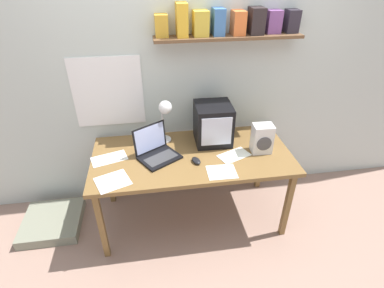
# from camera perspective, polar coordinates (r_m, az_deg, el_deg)

# --- Properties ---
(ground_plane) EXTENTS (12.00, 12.00, 0.00)m
(ground_plane) POSITION_cam_1_polar(r_m,az_deg,el_deg) (2.98, 0.00, -13.44)
(ground_plane) COLOR gray
(back_wall) EXTENTS (5.60, 0.24, 2.60)m
(back_wall) POSITION_cam_1_polar(r_m,az_deg,el_deg) (2.66, -1.41, 14.34)
(back_wall) COLOR silver
(back_wall) RESTS_ON ground_plane
(corner_desk) EXTENTS (1.66, 0.79, 0.72)m
(corner_desk) POSITION_cam_1_polar(r_m,az_deg,el_deg) (2.54, 0.00, -2.97)
(corner_desk) COLOR brown
(corner_desk) RESTS_ON ground_plane
(crt_monitor) EXTENTS (0.32, 0.33, 0.35)m
(crt_monitor) POSITION_cam_1_polar(r_m,az_deg,el_deg) (2.61, 4.03, 3.89)
(crt_monitor) COLOR black
(crt_monitor) RESTS_ON corner_desk
(laptop) EXTENTS (0.40, 0.38, 0.25)m
(laptop) POSITION_cam_1_polar(r_m,az_deg,el_deg) (2.47, -6.97, -1.00)
(laptop) COLOR black
(laptop) RESTS_ON corner_desk
(desk_lamp) EXTENTS (0.15, 0.18, 0.41)m
(desk_lamp) POSITION_cam_1_polar(r_m,az_deg,el_deg) (2.53, -5.20, 5.82)
(desk_lamp) COLOR white
(desk_lamp) RESTS_ON corner_desk
(juice_glass) EXTENTS (0.06, 0.06, 0.13)m
(juice_glass) POSITION_cam_1_polar(r_m,az_deg,el_deg) (2.82, 13.16, 2.62)
(juice_glass) COLOR white
(juice_glass) RESTS_ON corner_desk
(space_heater) EXTENTS (0.17, 0.14, 0.25)m
(space_heater) POSITION_cam_1_polar(r_m,az_deg,el_deg) (2.55, 13.20, 1.01)
(space_heater) COLOR white
(space_heater) RESTS_ON corner_desk
(computer_mouse) EXTENTS (0.09, 0.12, 0.03)m
(computer_mouse) POSITION_cam_1_polar(r_m,az_deg,el_deg) (2.41, 0.80, -3.19)
(computer_mouse) COLOR black
(computer_mouse) RESTS_ON corner_desk
(printed_handout) EXTENTS (0.31, 0.23, 0.00)m
(printed_handout) POSITION_cam_1_polar(r_m,az_deg,el_deg) (2.55, -15.48, -2.69)
(printed_handout) COLOR white
(printed_handout) RESTS_ON corner_desk
(open_notebook) EXTENTS (0.23, 0.19, 0.00)m
(open_notebook) POSITION_cam_1_polar(r_m,az_deg,el_deg) (2.32, 5.67, -5.32)
(open_notebook) COLOR silver
(open_notebook) RESTS_ON corner_desk
(loose_paper_near_laptop) EXTENTS (0.30, 0.28, 0.00)m
(loose_paper_near_laptop) POSITION_cam_1_polar(r_m,az_deg,el_deg) (2.30, -14.87, -6.87)
(loose_paper_near_laptop) COLOR white
(loose_paper_near_laptop) RESTS_ON corner_desk
(loose_paper_near_monitor) EXTENTS (0.30, 0.24, 0.00)m
(loose_paper_near_monitor) POSITION_cam_1_polar(r_m,az_deg,el_deg) (2.52, 8.02, -2.15)
(loose_paper_near_monitor) COLOR white
(loose_paper_near_monitor) RESTS_ON corner_desk
(floor_cushion) EXTENTS (0.51, 0.51, 0.09)m
(floor_cushion) POSITION_cam_1_polar(r_m,az_deg,el_deg) (3.13, -25.00, -13.30)
(floor_cushion) COLOR gray
(floor_cushion) RESTS_ON ground_plane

